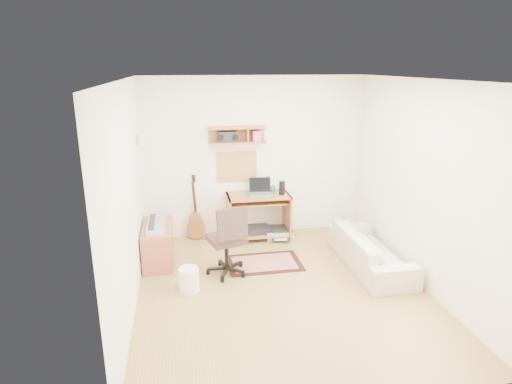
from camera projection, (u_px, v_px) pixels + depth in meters
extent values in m
cube|color=#A27F43|center=(282.00, 290.00, 5.51)|extent=(3.60, 4.00, 0.01)
cube|color=white|center=(286.00, 79.00, 4.76)|extent=(3.60, 4.00, 0.01)
cube|color=white|center=(255.00, 158.00, 7.03)|extent=(3.60, 0.01, 2.60)
cube|color=white|center=(127.00, 200.00, 4.83)|extent=(0.01, 4.00, 2.60)
cube|color=white|center=(423.00, 185.00, 5.43)|extent=(0.01, 4.00, 2.60)
cube|color=#AF5F3D|center=(237.00, 135.00, 6.74)|extent=(0.90, 0.25, 0.26)
cube|color=tan|center=(237.00, 166.00, 6.99)|extent=(0.64, 0.03, 0.49)
cube|color=#4C8CBF|center=(137.00, 140.00, 6.13)|extent=(0.02, 0.20, 0.15)
cylinder|color=black|center=(282.00, 188.00, 6.91)|extent=(0.10, 0.10, 0.22)
cylinder|color=#2F498D|center=(273.00, 189.00, 7.04)|extent=(0.07, 0.07, 0.11)
cube|color=black|center=(227.00, 136.00, 6.71)|extent=(0.31, 0.14, 0.16)
cube|color=tan|center=(264.00, 263.00, 6.22)|extent=(1.06, 0.71, 0.01)
cube|color=#AF5F3D|center=(158.00, 244.00, 6.21)|extent=(0.40, 0.90, 0.55)
cube|color=#B2B5BA|center=(156.00, 224.00, 6.12)|extent=(0.24, 0.76, 0.07)
cylinder|color=white|center=(189.00, 280.00, 5.43)|extent=(0.28, 0.28, 0.31)
cube|color=#A5A8AA|center=(279.00, 233.00, 7.13)|extent=(0.47, 0.38, 0.16)
imported|color=#C1B999|center=(371.00, 244.00, 6.05)|extent=(0.50, 1.70, 0.66)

